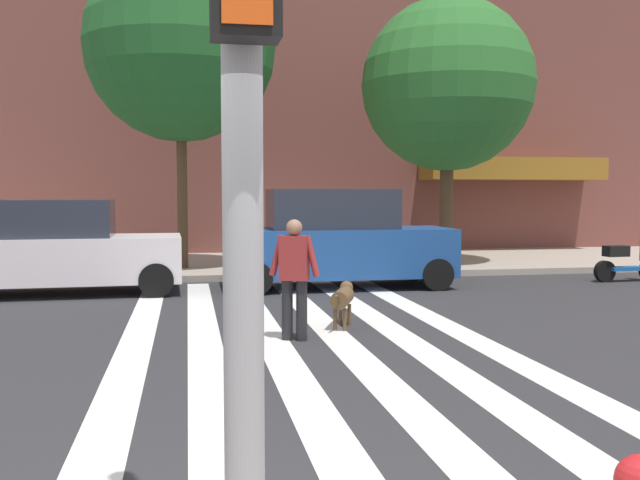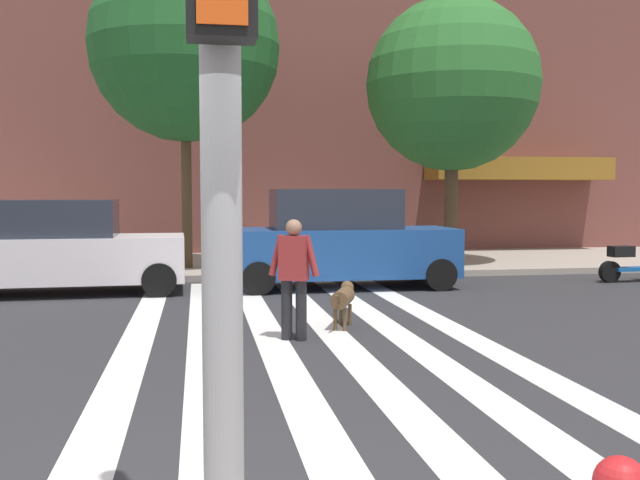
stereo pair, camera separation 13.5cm
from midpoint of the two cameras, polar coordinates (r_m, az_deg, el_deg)
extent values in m
plane|color=#2B2B2D|center=(9.98, -9.41, -7.79)|extent=(160.00, 160.00, 0.00)
cube|color=#A09385|center=(19.10, -9.98, -2.01)|extent=(80.00, 6.00, 0.15)
cube|color=silver|center=(10.00, -14.84, -7.81)|extent=(0.45, 11.85, 0.01)
cube|color=silver|center=(9.97, -9.63, -7.77)|extent=(0.45, 11.85, 0.01)
cube|color=silver|center=(10.03, -4.44, -7.66)|extent=(0.45, 11.85, 0.01)
cube|color=silver|center=(10.16, 0.66, -7.50)|extent=(0.45, 11.85, 0.01)
cube|color=silver|center=(10.37, 5.59, -7.29)|extent=(0.45, 11.85, 0.01)
cube|color=silver|center=(10.65, 10.28, -7.03)|extent=(0.45, 11.85, 0.01)
cube|color=#8E5F1C|center=(23.70, 14.92, 5.52)|extent=(5.83, 1.60, 0.70)
cube|color=black|center=(3.02, -7.35, 18.19)|extent=(0.28, 0.18, 0.28)
cube|color=silver|center=(14.87, -20.30, -1.46)|extent=(4.68, 1.93, 0.88)
cube|color=#232833|center=(14.84, -21.08, 1.63)|extent=(2.41, 1.65, 0.72)
cylinder|color=black|center=(15.57, -13.14, -2.43)|extent=(0.67, 0.24, 0.66)
cylinder|color=black|center=(13.94, -13.25, -3.15)|extent=(0.67, 0.24, 0.66)
cube|color=navy|center=(14.96, 1.35, -0.97)|extent=(4.67, 1.84, 1.00)
cube|color=#232833|center=(14.88, 0.65, 2.51)|extent=(2.60, 1.61, 0.82)
cylinder|color=black|center=(16.27, 7.16, -2.09)|extent=(0.66, 0.22, 0.66)
cylinder|color=black|center=(14.70, 9.10, -2.74)|extent=(0.66, 0.22, 0.66)
cylinder|color=black|center=(15.57, -5.97, -2.35)|extent=(0.66, 0.22, 0.66)
cylinder|color=black|center=(13.93, -5.45, -3.07)|extent=(0.66, 0.22, 0.66)
cylinder|color=black|center=(17.09, 21.62, -2.35)|extent=(0.49, 0.17, 0.48)
cube|color=#15549E|center=(17.40, 23.03, -2.12)|extent=(0.82, 0.37, 0.08)
cube|color=black|center=(17.22, 22.40, -0.82)|extent=(0.54, 0.33, 0.24)
cylinder|color=#4C3823|center=(17.75, -11.20, 4.42)|extent=(0.25, 0.25, 4.11)
sphere|color=#1E5623|center=(18.10, -11.34, 15.00)|extent=(4.61, 4.61, 4.61)
cylinder|color=#4C3823|center=(18.91, 9.88, 3.33)|extent=(0.35, 0.35, 3.41)
sphere|color=#286628|center=(19.11, 9.98, 12.14)|extent=(4.46, 4.46, 4.46)
cylinder|color=black|center=(9.70, -3.04, -5.62)|extent=(0.19, 0.19, 0.82)
cylinder|color=black|center=(9.65, -1.88, -5.66)|extent=(0.19, 0.19, 0.82)
cube|color=maroon|center=(9.58, -2.48, -1.44)|extent=(0.44, 0.36, 0.60)
cylinder|color=maroon|center=(9.64, -3.87, -1.24)|extent=(0.24, 0.16, 0.57)
cylinder|color=maroon|center=(9.53, -1.07, -1.29)|extent=(0.24, 0.16, 0.57)
sphere|color=#936B51|center=(9.55, -2.48, 1.01)|extent=(0.28, 0.28, 0.22)
cylinder|color=brown|center=(10.52, 1.44, -4.64)|extent=(0.49, 0.73, 0.26)
sphere|color=brown|center=(10.92, 1.78, -3.80)|extent=(0.26, 0.26, 0.20)
cylinder|color=brown|center=(10.09, 1.04, -4.72)|extent=(0.12, 0.23, 0.16)
cylinder|color=brown|center=(10.81, 1.26, -5.97)|extent=(0.07, 0.07, 0.32)
cylinder|color=brown|center=(10.79, 2.00, -5.99)|extent=(0.07, 0.07, 0.32)
cylinder|color=brown|center=(10.35, 0.84, -6.41)|extent=(0.07, 0.07, 0.32)
cylinder|color=brown|center=(10.33, 1.61, -6.43)|extent=(0.07, 0.07, 0.32)
camera|label=1|loc=(0.07, -90.39, -0.03)|focal=39.97mm
camera|label=2|loc=(0.07, 89.61, 0.03)|focal=39.97mm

